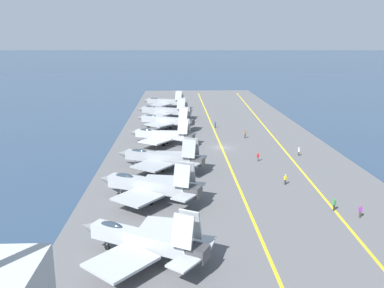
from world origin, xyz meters
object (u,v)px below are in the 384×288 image
at_px(parked_jet_fifth, 165,120).
at_px(crew_purple_vest, 360,211).
at_px(crew_yellow_vest, 285,179).
at_px(crew_white_vest, 299,151).
at_px(crew_red_vest, 258,157).
at_px(parked_jet_third, 161,158).
at_px(parked_jet_sixth, 164,111).
at_px(parked_jet_nearest, 143,240).
at_px(parked_jet_second, 149,185).
at_px(parked_jet_seventh, 165,102).
at_px(crew_blue_vest, 215,124).
at_px(parked_jet_fourth, 162,135).
at_px(crew_brown_vest, 245,134).
at_px(crew_green_vest, 334,204).

bearing_deg(parked_jet_fifth, crew_purple_vest, -154.33).
height_order(crew_yellow_vest, crew_white_vest, crew_white_vest).
bearing_deg(crew_red_vest, parked_jet_fifth, 31.90).
height_order(parked_jet_third, parked_jet_sixth, parked_jet_sixth).
bearing_deg(crew_yellow_vest, crew_white_vest, -23.21).
bearing_deg(parked_jet_third, crew_white_vest, -73.53).
relative_size(parked_jet_nearest, crew_white_vest, 8.57).
distance_m(parked_jet_second, parked_jet_third, 14.33).
bearing_deg(crew_white_vest, parked_jet_seventh, 25.52).
bearing_deg(parked_jet_third, parked_jet_sixth, 0.96).
bearing_deg(parked_jet_nearest, crew_yellow_vest, -43.35).
relative_size(parked_jet_second, crew_blue_vest, 9.18).
height_order(parked_jet_seventh, crew_blue_vest, parked_jet_seventh).
relative_size(parked_jet_sixth, crew_yellow_vest, 10.15).
relative_size(parked_jet_nearest, parked_jet_fourth, 0.98).
height_order(parked_jet_sixth, crew_brown_vest, parked_jet_sixth).
height_order(parked_jet_nearest, parked_jet_seventh, parked_jet_nearest).
height_order(parked_jet_fourth, parked_jet_fifth, parked_jet_fifth).
relative_size(crew_brown_vest, crew_white_vest, 1.03).
height_order(parked_jet_fifth, parked_jet_seventh, parked_jet_seventh).
height_order(parked_jet_third, crew_yellow_vest, parked_jet_third).
bearing_deg(parked_jet_third, parked_jet_second, 175.59).
distance_m(parked_jet_fourth, parked_jet_seventh, 47.96).
height_order(parked_jet_second, crew_blue_vest, parked_jet_second).
xyz_separation_m(parked_jet_fourth, crew_yellow_vest, (-26.01, -20.02, -1.27)).
bearing_deg(crew_green_vest, crew_purple_vest, -132.90).
distance_m(crew_blue_vest, crew_white_vest, 30.42).
bearing_deg(parked_jet_seventh, parked_jet_nearest, -179.89).
relative_size(parked_jet_fourth, crew_yellow_vest, 9.16).
bearing_deg(crew_green_vest, parked_jet_seventh, 16.21).
height_order(crew_brown_vest, crew_green_vest, crew_brown_vest).
distance_m(crew_white_vest, crew_green_vest, 26.60).
bearing_deg(crew_purple_vest, parked_jet_fifth, 25.67).
height_order(parked_jet_fifth, crew_white_vest, parked_jet_fifth).
xyz_separation_m(crew_green_vest, crew_red_vest, (23.04, 5.60, -0.02)).
relative_size(parked_jet_seventh, crew_purple_vest, 8.87).
relative_size(parked_jet_third, parked_jet_fifth, 1.02).
bearing_deg(crew_white_vest, parked_jet_third, 106.47).
height_order(parked_jet_third, crew_white_vest, parked_jet_third).
relative_size(parked_jet_second, crew_red_vest, 9.35).
distance_m(crew_blue_vest, crew_purple_vest, 57.36).
bearing_deg(crew_yellow_vest, parked_jet_second, 106.17).
height_order(parked_jet_sixth, crew_blue_vest, parked_jet_sixth).
xyz_separation_m(crew_yellow_vest, crew_blue_vest, (43.23, 6.90, 0.03)).
height_order(parked_jet_nearest, crew_yellow_vest, parked_jet_nearest).
relative_size(parked_jet_second, crew_yellow_vest, 9.49).
xyz_separation_m(parked_jet_fourth, parked_jet_fifth, (15.60, -0.25, 0.23)).
relative_size(parked_jet_seventh, crew_brown_vest, 8.53).
bearing_deg(crew_brown_vest, crew_purple_vest, -170.47).
xyz_separation_m(crew_yellow_vest, crew_red_vest, (12.74, 1.80, 0.01)).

